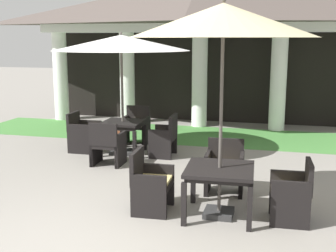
{
  "coord_description": "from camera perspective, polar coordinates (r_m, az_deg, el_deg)",
  "views": [
    {
      "loc": [
        2.25,
        -4.31,
        2.48
      ],
      "look_at": [
        0.22,
        3.56,
        0.86
      ],
      "focal_mm": 47.22,
      "sensor_mm": 36.0,
      "label": 1
    }
  ],
  "objects": [
    {
      "name": "patio_chair_mid_left_south",
      "position": [
        8.81,
        -7.83,
        -2.45
      ],
      "size": [
        0.6,
        0.57,
        0.88
      ],
      "rotation": [
        0.0,
        0.0,
        0.02
      ],
      "color": "black",
      "rests_on": "ground"
    },
    {
      "name": "patio_chair_near_foreground_east",
      "position": [
        6.31,
        15.76,
        -8.39
      ],
      "size": [
        0.55,
        0.57,
        0.87
      ],
      "rotation": [
        0.0,
        0.0,
        -4.66
      ],
      "color": "black",
      "rests_on": "ground"
    },
    {
      "name": "patio_chair_mid_left_north",
      "position": [
        10.53,
        -4.16,
        -0.05
      ],
      "size": [
        0.61,
        0.54,
        0.89
      ],
      "rotation": [
        0.0,
        0.0,
        -3.12
      ],
      "color": "black",
      "rests_on": "ground"
    },
    {
      "name": "patio_chair_near_foreground_north",
      "position": [
        7.25,
        7.33,
        -5.36
      ],
      "size": [
        0.63,
        0.54,
        0.86
      ],
      "rotation": [
        0.0,
        0.0,
        -3.09
      ],
      "color": "black",
      "rests_on": "ground"
    },
    {
      "name": "patio_umbrella_near_foreground",
      "position": [
        5.96,
        7.15,
        13.25
      ],
      "size": [
        2.48,
        2.48,
        2.99
      ],
      "color": "#2D2D2D",
      "rests_on": "ground"
    },
    {
      "name": "patio_chair_near_foreground_west",
      "position": [
        6.46,
        -2.31,
        -7.45
      ],
      "size": [
        0.55,
        0.64,
        0.9
      ],
      "rotation": [
        0.0,
        0.0,
        -1.52
      ],
      "color": "black",
      "rests_on": "ground"
    },
    {
      "name": "terracotta_urn",
      "position": [
        10.57,
        -6.47,
        -1.37
      ],
      "size": [
        0.33,
        0.33,
        0.44
      ],
      "color": "brown",
      "rests_on": "ground"
    },
    {
      "name": "background_pavilion",
      "position": [
        12.62,
        4.28,
        14.28
      ],
      "size": [
        9.86,
        3.11,
        4.09
      ],
      "color": "white",
      "rests_on": "ground"
    },
    {
      "name": "lawn_strip",
      "position": [
        11.55,
        2.86,
        -1.15
      ],
      "size": [
        11.66,
        2.33,
        0.01
      ],
      "primitive_type": "cube",
      "color": "#47843D",
      "rests_on": "ground"
    },
    {
      "name": "patio_table_mid_left",
      "position": [
        9.63,
        -5.85,
        -0.01
      ],
      "size": [
        0.86,
        0.86,
        0.71
      ],
      "rotation": [
        0.0,
        0.0,
        0.02
      ],
      "color": "black",
      "rests_on": "ground"
    },
    {
      "name": "patio_table_near_foreground",
      "position": [
        6.24,
        6.68,
        -6.17
      ],
      "size": [
        0.98,
        0.98,
        0.71
      ],
      "rotation": [
        0.0,
        0.0,
        0.05
      ],
      "color": "black",
      "rests_on": "ground"
    },
    {
      "name": "patio_chair_mid_left_west",
      "position": [
        10.01,
        -10.88,
        -0.86
      ],
      "size": [
        0.6,
        0.6,
        0.87
      ],
      "rotation": [
        0.0,
        0.0,
        -1.55
      ],
      "color": "black",
      "rests_on": "ground"
    },
    {
      "name": "patio_umbrella_mid_left",
      "position": [
        9.45,
        -6.07,
        10.53
      ],
      "size": [
        2.9,
        2.9,
        2.61
      ],
      "color": "#2D2D2D",
      "rests_on": "ground"
    },
    {
      "name": "patio_chair_mid_left_east",
      "position": [
        9.41,
        -0.41,
        -1.49
      ],
      "size": [
        0.51,
        0.63,
        0.9
      ],
      "rotation": [
        0.0,
        0.0,
        -4.7
      ],
      "color": "black",
      "rests_on": "ground"
    }
  ]
}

